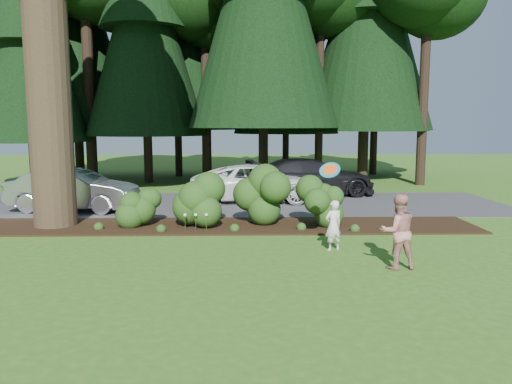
{
  "coord_description": "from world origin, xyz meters",
  "views": [
    {
      "loc": [
        1.09,
        -11.46,
        3.04
      ],
      "look_at": [
        1.38,
        1.41,
        1.3
      ],
      "focal_mm": 35.0,
      "sensor_mm": 36.0,
      "label": 1
    }
  ],
  "objects_px": {
    "car_dark_suv": "(311,177)",
    "child": "(333,225)",
    "car_silver_wagon": "(74,190)",
    "frisbee": "(330,170)",
    "adult": "(398,231)",
    "car_white_suv": "(257,183)"
  },
  "relations": [
    {
      "from": "car_silver_wagon",
      "to": "frisbee",
      "type": "distance_m",
      "value": 9.91
    },
    {
      "from": "car_white_suv",
      "to": "child",
      "type": "xyz_separation_m",
      "value": [
        1.67,
        -7.76,
        -0.13
      ]
    },
    {
      "from": "car_dark_suv",
      "to": "adult",
      "type": "xyz_separation_m",
      "value": [
        0.39,
        -10.9,
        -0.02
      ]
    },
    {
      "from": "child",
      "to": "car_silver_wagon",
      "type": "bearing_deg",
      "value": -58.17
    },
    {
      "from": "car_dark_suv",
      "to": "adult",
      "type": "bearing_deg",
      "value": 173.95
    },
    {
      "from": "car_dark_suv",
      "to": "child",
      "type": "height_order",
      "value": "car_dark_suv"
    },
    {
      "from": "child",
      "to": "car_white_suv",
      "type": "bearing_deg",
      "value": -101.41
    },
    {
      "from": "car_white_suv",
      "to": "frisbee",
      "type": "relative_size",
      "value": 8.92
    },
    {
      "from": "child",
      "to": "frisbee",
      "type": "xyz_separation_m",
      "value": [
        -0.12,
        -0.06,
        1.36
      ]
    },
    {
      "from": "car_silver_wagon",
      "to": "adult",
      "type": "bearing_deg",
      "value": -120.75
    },
    {
      "from": "adult",
      "to": "frisbee",
      "type": "relative_size",
      "value": 2.77
    },
    {
      "from": "car_silver_wagon",
      "to": "frisbee",
      "type": "xyz_separation_m",
      "value": [
        8.03,
        -5.69,
        1.2
      ]
    },
    {
      "from": "frisbee",
      "to": "car_white_suv",
      "type": "bearing_deg",
      "value": 101.17
    },
    {
      "from": "car_silver_wagon",
      "to": "adult",
      "type": "height_order",
      "value": "adult"
    },
    {
      "from": "car_white_suv",
      "to": "car_dark_suv",
      "type": "xyz_separation_m",
      "value": [
        2.36,
        1.57,
        0.07
      ]
    },
    {
      "from": "car_dark_suv",
      "to": "frisbee",
      "type": "bearing_deg",
      "value": 166.93
    },
    {
      "from": "car_white_suv",
      "to": "adult",
      "type": "relative_size",
      "value": 3.22
    },
    {
      "from": "adult",
      "to": "child",
      "type": "bearing_deg",
      "value": -60.58
    },
    {
      "from": "car_dark_suv",
      "to": "child",
      "type": "xyz_separation_m",
      "value": [
        -0.69,
        -9.33,
        -0.2
      ]
    },
    {
      "from": "car_silver_wagon",
      "to": "car_dark_suv",
      "type": "bearing_deg",
      "value": -60.08
    },
    {
      "from": "adult",
      "to": "frisbee",
      "type": "xyz_separation_m",
      "value": [
        -1.21,
        1.51,
        1.17
      ]
    },
    {
      "from": "car_silver_wagon",
      "to": "adult",
      "type": "xyz_separation_m",
      "value": [
        9.23,
        -7.2,
        0.03
      ]
    }
  ]
}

